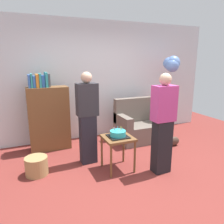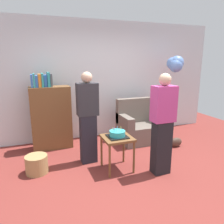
{
  "view_description": "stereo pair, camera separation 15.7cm",
  "coord_description": "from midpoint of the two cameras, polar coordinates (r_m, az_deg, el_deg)",
  "views": [
    {
      "loc": [
        -1.63,
        -2.81,
        1.82
      ],
      "look_at": [
        -0.22,
        0.5,
        0.95
      ],
      "focal_mm": 34.57,
      "sensor_mm": 36.0,
      "label": 1
    },
    {
      "loc": [
        -1.48,
        -2.87,
        1.82
      ],
      "look_at": [
        -0.22,
        0.5,
        0.95
      ],
      "focal_mm": 34.57,
      "sensor_mm": 36.0,
      "label": 2
    }
  ],
  "objects": [
    {
      "name": "balloon_bunch",
      "position": [
        5.33,
        17.21,
        11.98
      ],
      "size": [
        0.38,
        0.46,
        1.92
      ],
      "color": "silver",
      "rests_on": "ground_plane"
    },
    {
      "name": "ground_plane",
      "position": [
        3.72,
        7.44,
        -15.85
      ],
      "size": [
        8.0,
        8.0,
        0.0
      ],
      "primitive_type": "plane",
      "color": "maroon"
    },
    {
      "name": "handbag",
      "position": [
        4.89,
        17.44,
        -7.64
      ],
      "size": [
        0.28,
        0.14,
        0.2
      ],
      "primitive_type": "ellipsoid",
      "color": "#473328",
      "rests_on": "ground_plane"
    },
    {
      "name": "couch",
      "position": [
        5.04,
        8.94,
        -3.63
      ],
      "size": [
        1.1,
        0.7,
        0.96
      ],
      "color": "#6B6056",
      "rests_on": "ground_plane"
    },
    {
      "name": "side_table",
      "position": [
        3.62,
        2.66,
        -7.91
      ],
      "size": [
        0.48,
        0.48,
        0.58
      ],
      "color": "brown",
      "rests_on": "ground_plane"
    },
    {
      "name": "birthday_cake",
      "position": [
        3.57,
        2.68,
        -5.85
      ],
      "size": [
        0.32,
        0.32,
        0.17
      ],
      "color": "black",
      "rests_on": "side_table"
    },
    {
      "name": "bookshelf",
      "position": [
        4.61,
        -14.93,
        -1.05
      ],
      "size": [
        0.8,
        0.36,
        1.59
      ],
      "color": "brown",
      "rests_on": "ground_plane"
    },
    {
      "name": "person_holding_cake",
      "position": [
        3.52,
        14.47,
        -3.16
      ],
      "size": [
        0.36,
        0.22,
        1.63
      ],
      "rotation": [
        0.0,
        0.0,
        2.65
      ],
      "color": "black",
      "rests_on": "ground_plane"
    },
    {
      "name": "wicker_basket",
      "position": [
        3.82,
        -18.17,
        -13.03
      ],
      "size": [
        0.36,
        0.36,
        0.3
      ],
      "primitive_type": "cylinder",
      "color": "#A88451",
      "rests_on": "ground_plane"
    },
    {
      "name": "person_blowing_candles",
      "position": [
        3.81,
        -5.26,
        -1.49
      ],
      "size": [
        0.36,
        0.22,
        1.63
      ],
      "rotation": [
        0.0,
        0.0,
        0.11
      ],
      "color": "#23232D",
      "rests_on": "ground_plane"
    },
    {
      "name": "wall_back",
      "position": [
        5.15,
        -2.84,
        8.36
      ],
      "size": [
        6.0,
        0.1,
        2.7
      ],
      "primitive_type": "cube",
      "color": "silver",
      "rests_on": "ground_plane"
    }
  ]
}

